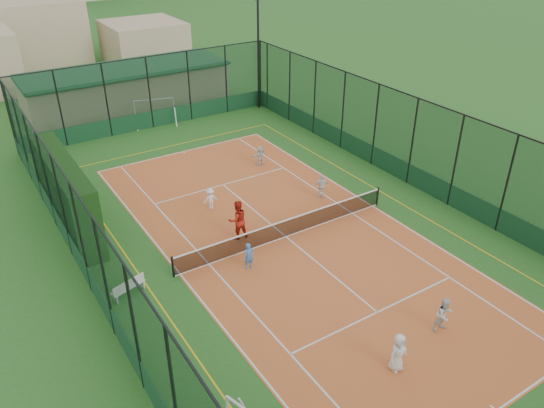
{
  "coord_description": "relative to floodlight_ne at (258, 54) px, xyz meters",
  "views": [
    {
      "loc": [
        -12.03,
        -17.58,
        13.89
      ],
      "look_at": [
        0.02,
        1.28,
        1.2
      ],
      "focal_mm": 35.0,
      "sensor_mm": 36.0,
      "label": 1
    }
  ],
  "objects": [
    {
      "name": "child_near_mid",
      "position": [
        -11.35,
        -17.8,
        -3.49
      ],
      "size": [
        0.46,
        0.31,
        1.25
      ],
      "primitive_type": "imported",
      "rotation": [
        0.0,
        0.0,
        -0.02
      ],
      "color": "#457AC5",
      "rests_on": "court_slab"
    },
    {
      "name": "coach",
      "position": [
        -10.55,
        -15.4,
        -3.14
      ],
      "size": [
        1.02,
        0.83,
        1.95
      ],
      "primitive_type": "imported",
      "rotation": [
        0.0,
        0.0,
        3.04
      ],
      "color": "#B52013",
      "rests_on": "court_slab"
    },
    {
      "name": "child_far_right",
      "position": [
        -4.78,
        -14.36,
        -3.44
      ],
      "size": [
        0.85,
        0.69,
        1.35
      ],
      "primitive_type": "imported",
      "rotation": [
        0.0,
        0.0,
        2.59
      ],
      "color": "white",
      "rests_on": "court_slab"
    },
    {
      "name": "child_far_back",
      "position": [
        -5.44,
        -9.04,
        -3.51
      ],
      "size": [
        1.17,
        0.58,
        1.21
      ],
      "primitive_type": "imported",
      "rotation": [
        0.0,
        0.0,
        3.34
      ],
      "color": "silver",
      "rests_on": "court_slab"
    },
    {
      "name": "child_far_left",
      "position": [
        -10.41,
        -12.25,
        -3.52
      ],
      "size": [
        0.77,
        0.46,
        1.18
      ],
      "primitive_type": "imported",
      "rotation": [
        0.0,
        0.0,
        3.16
      ],
      "color": "white",
      "rests_on": "court_slab"
    },
    {
      "name": "futsal_goal_far",
      "position": [
        -8.19,
        0.91,
        -3.21
      ],
      "size": [
        2.95,
        1.58,
        1.83
      ],
      "primitive_type": null,
      "rotation": [
        0.0,
        0.0,
        -0.29
      ],
      "color": "white",
      "rests_on": "ground"
    },
    {
      "name": "court_slab",
      "position": [
        -8.6,
        -16.6,
        -4.12
      ],
      "size": [
        11.17,
        23.97,
        0.01
      ],
      "primitive_type": "cube",
      "color": "#CB5C2D",
      "rests_on": "ground"
    },
    {
      "name": "child_near_right",
      "position": [
        -7.23,
        -25.01,
        -3.4
      ],
      "size": [
        0.72,
        0.58,
        1.44
      ],
      "primitive_type": "imported",
      "rotation": [
        0.0,
        0.0,
        -0.05
      ],
      "color": "silver",
      "rests_on": "court_slab"
    },
    {
      "name": "tennis_net",
      "position": [
        -8.6,
        -16.6,
        -3.59
      ],
      "size": [
        11.67,
        0.12,
        1.06
      ],
      "primitive_type": null,
      "color": "black",
      "rests_on": "ground"
    },
    {
      "name": "tennis_balls",
      "position": [
        -7.34,
        -15.35,
        -4.08
      ],
      "size": [
        3.51,
        0.32,
        0.07
      ],
      "color": "#CCE033",
      "rests_on": "court_slab"
    },
    {
      "name": "ground",
      "position": [
        -8.6,
        -16.6,
        -4.12
      ],
      "size": [
        300.0,
        300.0,
        0.0
      ],
      "primitive_type": "plane",
      "color": "#305E20",
      "rests_on": "ground"
    },
    {
      "name": "hedge_left",
      "position": [
        -16.9,
        -9.97,
        -2.38
      ],
      "size": [
        1.2,
        7.99,
        3.49
      ],
      "primitive_type": "cube",
      "color": "black",
      "rests_on": "ground"
    },
    {
      "name": "floodlight_ne",
      "position": [
        0.0,
        0.0,
        0.0
      ],
      "size": [
        0.6,
        0.26,
        8.25
      ],
      "primitive_type": null,
      "color": "black",
      "rests_on": "ground"
    },
    {
      "name": "child_near_left",
      "position": [
        -10.04,
        -25.49,
        -3.37
      ],
      "size": [
        0.75,
        0.51,
        1.49
      ],
      "primitive_type": "imported",
      "rotation": [
        0.0,
        0.0,
        0.05
      ],
      "color": "white",
      "rests_on": "court_slab"
    },
    {
      "name": "white_bench",
      "position": [
        -16.4,
        -16.73,
        -3.71
      ],
      "size": [
        1.54,
        0.82,
        0.84
      ],
      "primitive_type": null,
      "rotation": [
        0.0,
        0.0,
        0.29
      ],
      "color": "white",
      "rests_on": "ground"
    },
    {
      "name": "perimeter_fence",
      "position": [
        -8.6,
        -16.6,
        -1.62
      ],
      "size": [
        18.12,
        34.12,
        5.0
      ],
      "primitive_type": null,
      "color": "#11331E",
      "rests_on": "ground"
    },
    {
      "name": "clubhouse",
      "position": [
        -8.6,
        5.4,
        -2.55
      ],
      "size": [
        15.2,
        7.2,
        3.15
      ],
      "primitive_type": null,
      "color": "tan",
      "rests_on": "ground"
    }
  ]
}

